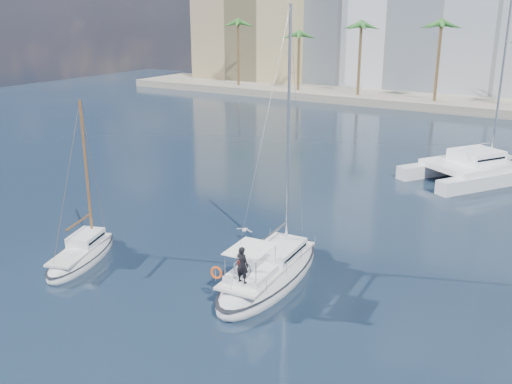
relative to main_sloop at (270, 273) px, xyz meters
The scene contains 10 objects.
ground 2.75m from the main_sloop, 131.74° to the left, with size 160.00×160.00×0.00m, color black.
quay 63.04m from the main_sloop, 91.64° to the left, with size 120.00×14.00×1.20m, color gray.
building_modern 77.46m from the main_sloop, 100.42° to the left, with size 42.00×16.00×28.00m, color silver.
building_tan_left 84.10m from the main_sloop, 121.66° to the left, with size 22.00×14.00×22.00m, color tan.
palm_left 69.72m from the main_sloop, 121.24° to the left, with size 3.60×3.60×12.30m.
palm_centre 59.85m from the main_sloop, 91.75° to the left, with size 3.60×3.60×12.30m.
main_sloop is the anchor object (origin of this frame).
small_sloop 10.87m from the main_sloop, 161.79° to the right, with size 4.12×6.92×9.50m.
catamaran 25.91m from the main_sloop, 79.08° to the left, with size 11.29×13.07×17.18m.
seagull 5.83m from the main_sloop, 135.67° to the left, with size 1.13×0.48×0.21m.
Camera 1 is at (15.45, -25.42, 13.62)m, focal length 40.00 mm.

